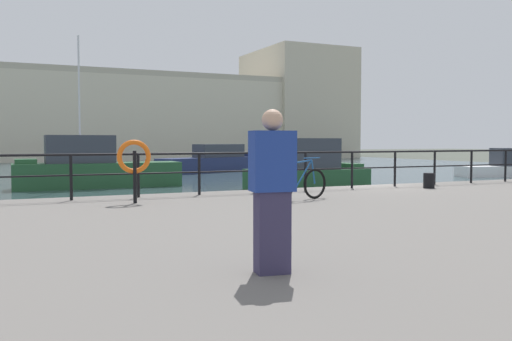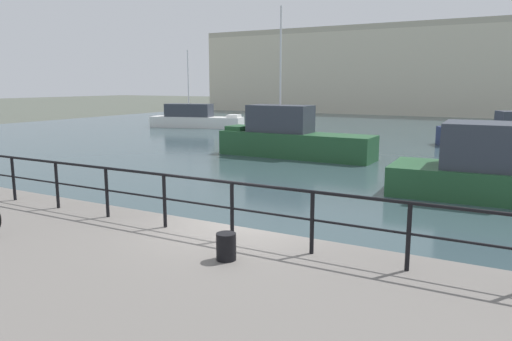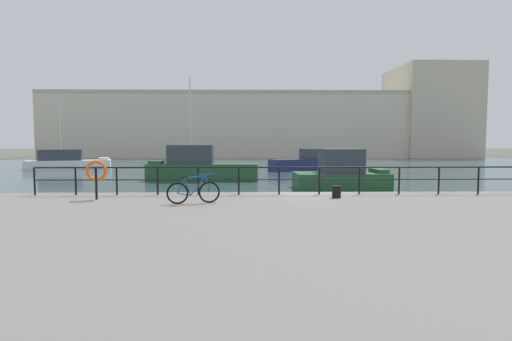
% 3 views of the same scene
% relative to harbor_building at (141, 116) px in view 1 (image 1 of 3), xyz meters
% --- Properties ---
extents(ground_plane, '(240.00, 240.00, 0.00)m').
position_rel_harbor_building_xyz_m(ground_plane, '(-6.77, -60.01, -5.85)').
color(ground_plane, '#4C5147').
extents(water_basin, '(80.00, 60.00, 0.01)m').
position_rel_harbor_building_xyz_m(water_basin, '(-6.77, -29.81, -5.85)').
color(water_basin, '#33474C').
rests_on(water_basin, ground_plane).
extents(harbor_building, '(73.95, 15.83, 15.98)m').
position_rel_harbor_building_xyz_m(harbor_building, '(0.00, 0.00, 0.00)').
color(harbor_building, beige).
rests_on(harbor_building, ground_plane).
extents(moored_harbor_tender, '(9.90, 5.82, 2.19)m').
position_rel_harbor_building_xyz_m(moored_harbor_tender, '(-1.97, -33.31, -5.01)').
color(moored_harbor_tender, navy).
rests_on(moored_harbor_tender, water_basin).
extents(moored_green_narrowboat, '(6.03, 3.09, 2.57)m').
position_rel_harbor_building_xyz_m(moored_green_narrowboat, '(-3.14, -49.89, -4.87)').
color(moored_green_narrowboat, '#23512D').
rests_on(moored_green_narrowboat, water_basin).
extents(moored_white_yacht, '(8.43, 2.11, 7.82)m').
position_rel_harbor_building_xyz_m(moored_white_yacht, '(-12.89, -44.50, -4.82)').
color(moored_white_yacht, '#23512D').
rests_on(moored_white_yacht, water_basin).
extents(quay_railing, '(23.37, 0.07, 1.08)m').
position_rel_harbor_building_xyz_m(quay_railing, '(-5.66, -60.76, -4.04)').
color(quay_railing, black).
rests_on(quay_railing, quay_promenade).
extents(parked_bicycle, '(1.73, 0.49, 0.98)m').
position_rel_harbor_building_xyz_m(parked_bicycle, '(-11.00, -62.97, -4.39)').
color(parked_bicycle, black).
rests_on(parked_bicycle, quay_promenade).
extents(mooring_bollard, '(0.32, 0.32, 0.44)m').
position_rel_harbor_building_xyz_m(mooring_bollard, '(-5.96, -61.70, -4.56)').
color(mooring_bollard, black).
rests_on(mooring_bollard, quay_promenade).
extents(life_ring_stand, '(0.75, 0.16, 1.40)m').
position_rel_harbor_building_xyz_m(life_ring_stand, '(-14.55, -61.92, -3.80)').
color(life_ring_stand, black).
rests_on(life_ring_stand, quay_promenade).
extents(standing_person, '(0.48, 0.35, 1.69)m').
position_rel_harbor_building_xyz_m(standing_person, '(-14.67, -68.95, -3.91)').
color(standing_person, '#332D4C').
rests_on(standing_person, quay_promenade).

